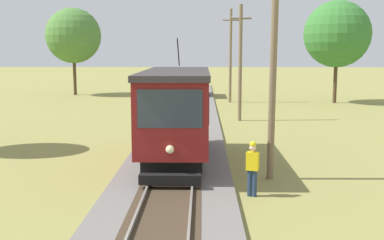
{
  "coord_description": "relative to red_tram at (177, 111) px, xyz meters",
  "views": [
    {
      "loc": [
        1.04,
        -2.83,
        4.63
      ],
      "look_at": [
        0.57,
        18.8,
        1.48
      ],
      "focal_mm": 45.11,
      "sensor_mm": 36.0,
      "label": 1
    }
  ],
  "objects": [
    {
      "name": "red_tram",
      "position": [
        0.0,
        0.0,
        0.0
      ],
      "size": [
        2.6,
        8.54,
        4.79
      ],
      "color": "maroon",
      "rests_on": "rail_right"
    },
    {
      "name": "freight_car",
      "position": [
        -0.0,
        29.02,
        -0.64
      ],
      "size": [
        2.4,
        5.2,
        2.31
      ],
      "color": "maroon",
      "rests_on": "rail_right"
    },
    {
      "name": "utility_pole_near_tram",
      "position": [
        3.5,
        -2.4,
        2.02
      ],
      "size": [
        1.4,
        0.64,
        8.23
      ],
      "color": "#7A664C",
      "rests_on": "ground"
    },
    {
      "name": "utility_pole_mid",
      "position": [
        3.5,
        12.37,
        1.67
      ],
      "size": [
        1.4,
        0.3,
        7.54
      ],
      "color": "#7A664C",
      "rests_on": "ground"
    },
    {
      "name": "utility_pole_far",
      "position": [
        3.5,
        23.51,
        1.99
      ],
      "size": [
        1.4,
        0.48,
        8.18
      ],
      "color": "#7A664C",
      "rests_on": "ground"
    },
    {
      "name": "gravel_pile",
      "position": [
        -4.76,
        28.74,
        -1.52
      ],
      "size": [
        2.49,
        2.49,
        1.35
      ],
      "primitive_type": "cone",
      "color": "gray",
      "rests_on": "ground"
    },
    {
      "name": "track_worker",
      "position": [
        2.63,
        -4.34,
        -1.21
      ],
      "size": [
        0.44,
        0.35,
        1.78
      ],
      "rotation": [
        0.0,
        0.0,
        1.23
      ],
      "color": "navy",
      "rests_on": "ground"
    },
    {
      "name": "tree_left_near",
      "position": [
        -12.19,
        30.47,
        3.88
      ],
      "size": [
        5.63,
        5.63,
        8.9
      ],
      "color": "#4C3823",
      "rests_on": "ground"
    },
    {
      "name": "tree_left_far",
      "position": [
        12.71,
        23.37,
        3.8
      ],
      "size": [
        5.77,
        5.77,
        8.88
      ],
      "color": "#4C3823",
      "rests_on": "ground"
    }
  ]
}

